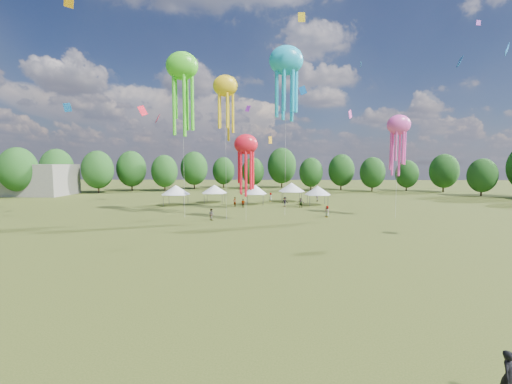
{
  "coord_description": "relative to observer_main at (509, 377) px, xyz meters",
  "views": [
    {
      "loc": [
        -0.92,
        -12.62,
        8.45
      ],
      "look_at": [
        -1.63,
        15.0,
        6.0
      ],
      "focal_mm": 23.27,
      "sensor_mm": 36.0,
      "label": 1
    }
  ],
  "objects": [
    {
      "name": "spectator_near",
      "position": [
        -16.39,
        36.57,
        -0.07
      ],
      "size": [
        1.06,
        1.06,
        1.73
      ],
      "primitive_type": "imported",
      "rotation": [
        0.0,
        0.0,
        2.36
      ],
      "color": "gray",
      "rests_on": "ground"
    },
    {
      "name": "show_kites",
      "position": [
        -9.63,
        39.69,
        17.57
      ],
      "size": [
        36.41,
        8.5,
        26.55
      ],
      "color": "yellow",
      "rests_on": "ground"
    },
    {
      "name": "spectators_far",
      "position": [
        -4.07,
        52.93,
        -0.02
      ],
      "size": [
        17.92,
        21.86,
        1.89
      ],
      "color": "gray",
      "rests_on": "ground"
    },
    {
      "name": "observer_main",
      "position": [
        0.0,
        0.0,
        0.0
      ],
      "size": [
        0.81,
        0.76,
        1.86
      ],
      "primitive_type": "imported",
      "rotation": [
        0.0,
        0.0,
        0.64
      ],
      "color": "black",
      "rests_on": "ground"
    },
    {
      "name": "treeline",
      "position": [
        -11.57,
        63.86,
        5.61
      ],
      "size": [
        201.57,
        95.24,
        13.43
      ],
      "color": "#38281C",
      "rests_on": "ground"
    },
    {
      "name": "ground",
      "position": [
        -7.7,
        1.34,
        -0.93
      ],
      "size": [
        300.0,
        300.0,
        0.0
      ],
      "primitive_type": "plane",
      "color": "#384416",
      "rests_on": "ground"
    },
    {
      "name": "festival_tents",
      "position": [
        -11.63,
        56.35,
        2.13
      ],
      "size": [
        33.34,
        12.48,
        4.15
      ],
      "color": "#47474C",
      "rests_on": "ground"
    },
    {
      "name": "small_kites",
      "position": [
        -7.4,
        42.2,
        31.15
      ],
      "size": [
        78.63,
        51.57,
        46.61
      ],
      "color": "yellow",
      "rests_on": "ground"
    }
  ]
}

